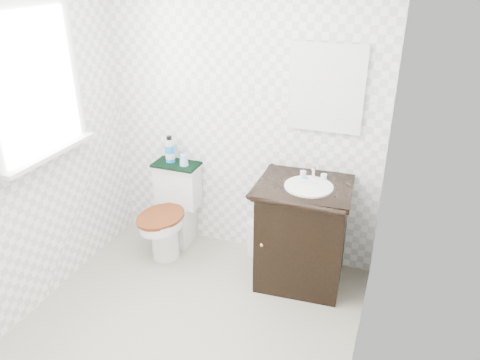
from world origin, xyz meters
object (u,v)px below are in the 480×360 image
Objects in this scene: cup at (184,160)px; vanity at (302,232)px; toilet at (173,214)px; trash_bin at (263,239)px; mouthwash_bottle at (170,150)px.

vanity is at bearing -9.58° from cup.
toilet is 0.78× the size of vanity.
vanity is 0.50m from trash_bin.
mouthwash_bottle reaches higher than vanity.
mouthwash_bottle is at bearing 168.00° from cup.
mouthwash_bottle is (-1.19, 0.21, 0.41)m from vanity.
vanity is (1.13, -0.07, 0.11)m from toilet.
mouthwash_bottle is 0.15m from cup.
cup is at bearing -12.00° from mouthwash_bottle.
toilet is 2.26× the size of trash_bin.
trash_bin is at bearing 9.53° from toilet.
mouthwash_bottle reaches higher than cup.
cup is at bearing 54.53° from toilet.
mouthwash_bottle reaches higher than toilet.
vanity is 2.89× the size of trash_bin.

